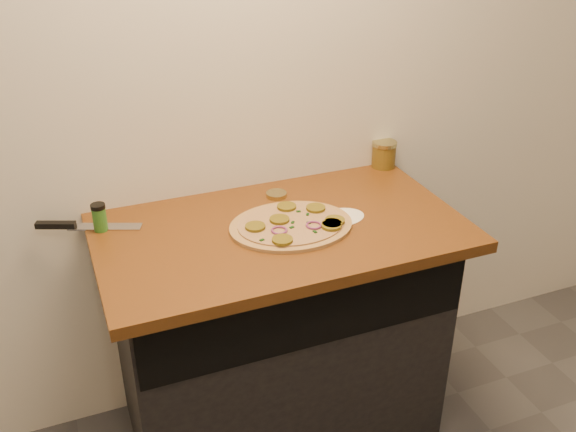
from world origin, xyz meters
name	(u,v)px	position (x,y,z in m)	size (l,w,h in m)	color
cabinet	(278,334)	(0.00, 1.45, 0.43)	(1.10, 0.60, 0.86)	black
countertop	(280,231)	(0.00, 1.42, 0.88)	(1.20, 0.70, 0.04)	brown
pizza	(292,225)	(0.03, 1.39, 0.91)	(0.42, 0.42, 0.03)	tan
chefs_knife	(79,226)	(-0.62, 1.65, 0.91)	(0.33, 0.16, 0.02)	#B7BAC1
mason_jar_lid	(276,195)	(0.06, 1.63, 0.91)	(0.07, 0.07, 0.02)	tan
salsa_jar	(384,154)	(0.55, 1.72, 0.95)	(0.10, 0.10, 0.10)	#9A250F
spice_shaker	(99,217)	(-0.55, 1.61, 0.95)	(0.05, 0.05, 0.09)	#2D6A21
flour_spill	(339,217)	(0.20, 1.40, 0.90)	(0.18, 0.18, 0.00)	white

